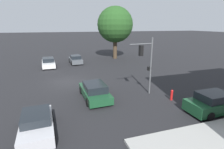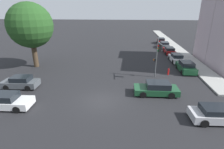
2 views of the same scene
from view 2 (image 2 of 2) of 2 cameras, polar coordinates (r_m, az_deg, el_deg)
name	(u,v)px [view 2 (image 2 of 2)]	position (r m, az deg, el deg)	size (l,w,h in m)	color
ground_plane	(101,101)	(17.35, -3.46, -8.48)	(300.00, 300.00, 0.00)	black
sidewalk_strip	(171,43)	(49.05, 18.67, 9.59)	(2.71, 60.00, 0.18)	#9E9E99
street_tree	(30,26)	(28.81, -25.12, 14.27)	(6.50, 6.50, 9.51)	#423323
traffic_signal	(158,53)	(22.33, 14.70, 6.66)	(0.71, 2.39, 5.14)	#515456
crossing_car_0	(5,101)	(18.58, -31.45, -7.39)	(4.64, 2.11, 1.37)	silver
crossing_car_1	(216,114)	(16.33, 30.76, -11.10)	(4.02, 2.05, 1.29)	#B7B7BC
crossing_car_2	(21,82)	(22.35, -27.63, -2.27)	(4.01, 2.02, 1.37)	#4C5156
crossing_car_3	(156,89)	(18.84, 14.32, -4.46)	(4.60, 2.17, 1.38)	#194728
parked_car_0	(186,67)	(27.09, 23.01, 2.30)	(2.04, 4.29, 1.52)	#194728
parked_car_1	(176,58)	(31.73, 20.25, 5.08)	(1.98, 4.36, 1.42)	silver
parked_car_2	(169,51)	(37.44, 18.20, 7.45)	(1.91, 4.76, 1.34)	maroon
parked_car_3	(164,45)	(43.12, 16.69, 9.24)	(2.13, 4.74, 1.41)	#4C5156
parked_car_4	(161,41)	(48.77, 15.74, 10.55)	(1.94, 4.29, 1.47)	maroon
fire_hydrant	(168,71)	(24.95, 17.94, 0.94)	(0.22, 0.22, 0.92)	red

